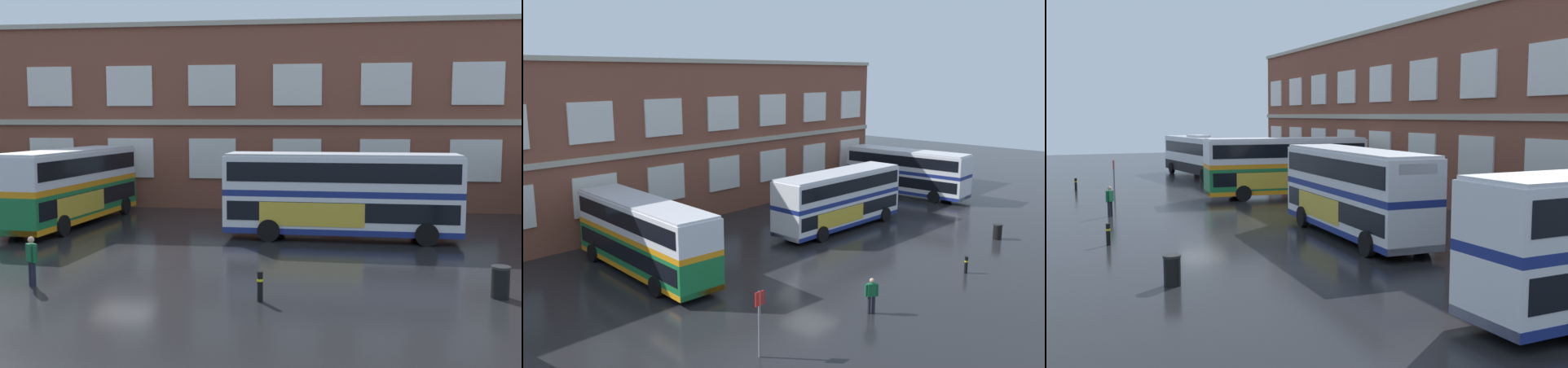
# 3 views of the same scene
# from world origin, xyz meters

# --- Properties ---
(ground_plane) EXTENTS (120.00, 120.00, 0.00)m
(ground_plane) POSITION_xyz_m (0.00, 2.00, 0.00)
(ground_plane) COLOR black
(brick_terminal_building) EXTENTS (53.66, 8.19, 11.79)m
(brick_terminal_building) POSITION_xyz_m (-1.77, 17.98, 5.75)
(brick_terminal_building) COLOR brown
(brick_terminal_building) RESTS_ON ground
(double_decker_near) EXTENTS (3.51, 11.17, 4.07)m
(double_decker_near) POSITION_xyz_m (-5.40, 7.16, 2.15)
(double_decker_near) COLOR #197038
(double_decker_near) RESTS_ON ground
(double_decker_middle) EXTENTS (11.06, 3.07, 4.07)m
(double_decker_middle) POSITION_xyz_m (9.03, 4.98, 2.15)
(double_decker_middle) COLOR silver
(double_decker_middle) RESTS_ON ground
(waiting_passenger) EXTENTS (0.55, 0.49, 1.70)m
(waiting_passenger) POSITION_xyz_m (-1.39, -4.87, 0.93)
(waiting_passenger) COLOR black
(waiting_passenger) RESTS_ON ground
(station_litter_bin) EXTENTS (0.60, 0.60, 1.03)m
(station_litter_bin) POSITION_xyz_m (14.04, -4.34, 0.52)
(station_litter_bin) COLOR black
(station_litter_bin) RESTS_ON ground
(safety_bollard_east) EXTENTS (0.19, 0.19, 0.95)m
(safety_bollard_east) POSITION_xyz_m (6.54, -5.69, 0.49)
(safety_bollard_east) COLOR black
(safety_bollard_east) RESTS_ON ground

